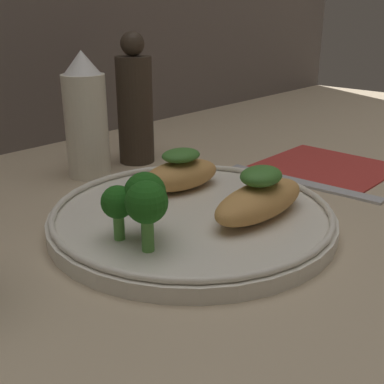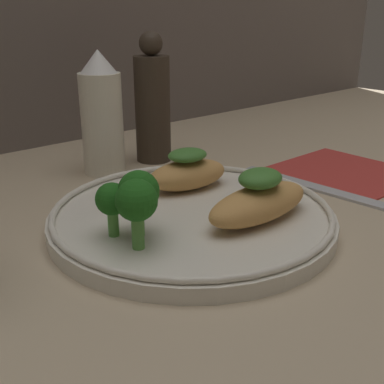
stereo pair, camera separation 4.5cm
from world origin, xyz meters
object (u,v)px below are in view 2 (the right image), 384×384
Objects in this scene: broccoli_bunch at (132,198)px; sauce_bottle at (102,116)px; plate at (192,216)px; pepper_grinder at (153,104)px.

sauce_bottle reaches higher than broccoli_bunch.
sauce_bottle reaches higher than plate.
sauce_bottle is at bearing 82.92° from plate.
plate is 1.60× the size of pepper_grinder.
sauce_bottle is 7.81cm from pepper_grinder.
plate is 20.60cm from sauce_bottle.
sauce_bottle is at bearing 180.00° from pepper_grinder.
pepper_grinder is (7.80, 0.00, 0.43)cm from sauce_bottle.
broccoli_bunch reaches higher than plate.
pepper_grinder reaches higher than plate.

